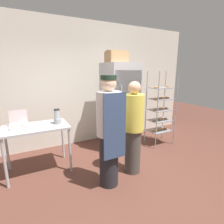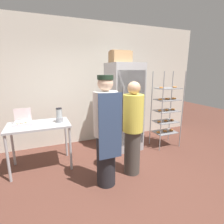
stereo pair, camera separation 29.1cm
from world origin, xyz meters
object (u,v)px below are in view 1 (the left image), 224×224
at_px(donut_box, 19,125).
at_px(baking_rack, 161,110).
at_px(person_customer, 133,128).
at_px(person_baker, 109,131).
at_px(blender_pitcher, 57,117).
at_px(refrigerator, 120,107).
at_px(cardboard_storage_box, 116,57).

bearing_deg(donut_box, baking_rack, -2.12).
height_order(baking_rack, person_customer, baking_rack).
bearing_deg(person_baker, baking_rack, 25.28).
bearing_deg(blender_pitcher, person_customer, -35.15).
height_order(refrigerator, blender_pitcher, refrigerator).
height_order(baking_rack, blender_pitcher, baking_rack).
height_order(cardboard_storage_box, person_baker, cardboard_storage_box).
bearing_deg(cardboard_storage_box, donut_box, -175.94).
relative_size(donut_box, cardboard_storage_box, 0.68).
relative_size(baking_rack, person_customer, 1.10).
xyz_separation_m(baking_rack, person_baker, (-1.88, -0.89, 0.03)).
distance_m(baking_rack, blender_pitcher, 2.48).
height_order(blender_pitcher, person_baker, person_baker).
relative_size(blender_pitcher, person_baker, 0.16).
height_order(refrigerator, donut_box, refrigerator).
bearing_deg(donut_box, blender_pitcher, -5.87).
xyz_separation_m(refrigerator, person_customer, (-0.35, -1.07, -0.15)).
height_order(blender_pitcher, cardboard_storage_box, cardboard_storage_box).
xyz_separation_m(blender_pitcher, cardboard_storage_box, (1.36, 0.21, 1.13)).
xyz_separation_m(donut_box, person_baker, (1.23, -1.00, 0.00)).
height_order(refrigerator, cardboard_storage_box, cardboard_storage_box).
distance_m(blender_pitcher, cardboard_storage_box, 1.77).
xyz_separation_m(refrigerator, donut_box, (-2.12, -0.20, -0.08)).
xyz_separation_m(baking_rack, cardboard_storage_box, (-1.12, 0.26, 1.23)).
bearing_deg(person_customer, person_baker, -166.20).
bearing_deg(cardboard_storage_box, person_baker, -123.67).
bearing_deg(refrigerator, person_customer, -107.96).
bearing_deg(baking_rack, refrigerator, 162.25).
height_order(donut_box, blender_pitcher, donut_box).
xyz_separation_m(blender_pitcher, person_customer, (1.14, -0.80, -0.15)).
bearing_deg(person_customer, baking_rack, 29.49).
bearing_deg(blender_pitcher, cardboard_storage_box, 8.65).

